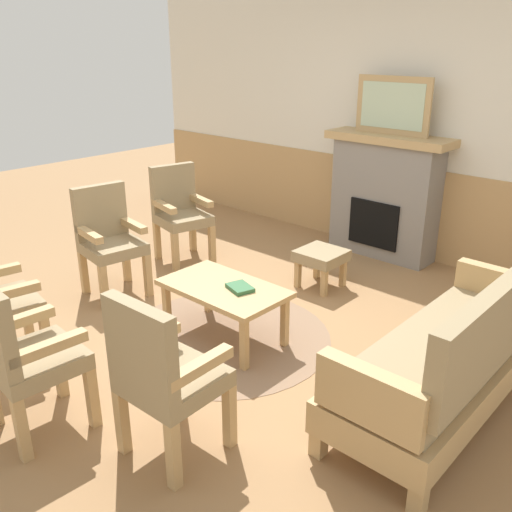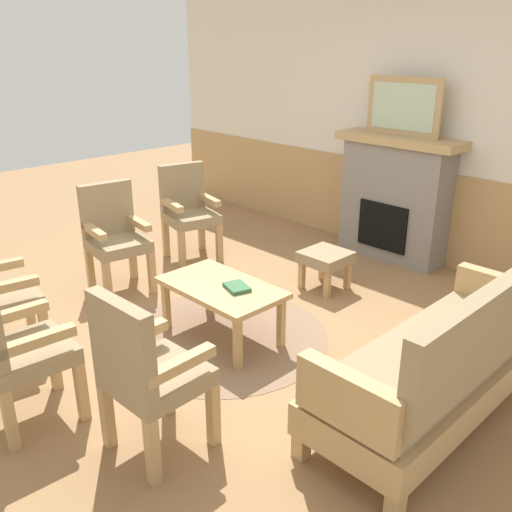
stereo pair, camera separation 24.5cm
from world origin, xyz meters
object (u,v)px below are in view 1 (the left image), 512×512
at_px(footstool, 321,258).
at_px(armchair_by_window_left, 109,236).
at_px(armchair_near_fireplace, 180,209).
at_px(fireplace, 385,195).
at_px(book_on_table, 240,288).
at_px(couch, 451,356).
at_px(coffee_table, 224,292).
at_px(armchair_corner_left, 21,351).
at_px(armchair_front_left, 163,372).
at_px(framed_picture, 393,106).

xyz_separation_m(footstool, armchair_by_window_left, (-1.34, -1.37, 0.25)).
bearing_deg(armchair_by_window_left, armchair_near_fireplace, 100.29).
height_order(fireplace, armchair_by_window_left, fireplace).
relative_size(fireplace, footstool, 3.25).
bearing_deg(book_on_table, armchair_near_fireplace, 153.22).
bearing_deg(armchair_by_window_left, fireplace, 62.27).
bearing_deg(couch, footstool, 149.21).
distance_m(coffee_table, armchair_corner_left, 1.54).
xyz_separation_m(book_on_table, armchair_front_left, (0.56, -1.17, 0.08)).
distance_m(couch, coffee_table, 1.69).
bearing_deg(footstool, coffee_table, -89.17).
relative_size(fireplace, armchair_by_window_left, 1.33).
xyz_separation_m(book_on_table, armchair_corner_left, (-0.19, -1.57, 0.08)).
height_order(framed_picture, armchair_near_fireplace, framed_picture).
xyz_separation_m(fireplace, armchair_corner_left, (-0.01, -3.94, -0.11)).
bearing_deg(book_on_table, couch, 8.80).
height_order(armchair_by_window_left, armchair_corner_left, same).
distance_m(armchair_by_window_left, armchair_front_left, 2.30).
bearing_deg(footstool, armchair_front_left, -73.47).
bearing_deg(book_on_table, fireplace, 94.38).
distance_m(fireplace, couch, 2.75).
height_order(coffee_table, book_on_table, book_on_table).
bearing_deg(armchair_by_window_left, footstool, 45.59).
distance_m(book_on_table, armchair_front_left, 1.30).
height_order(framed_picture, couch, framed_picture).
xyz_separation_m(book_on_table, armchair_near_fireplace, (-1.67, 0.84, 0.08)).
distance_m(armchair_near_fireplace, armchair_front_left, 3.01).
bearing_deg(framed_picture, armchair_front_left, -78.18).
bearing_deg(fireplace, book_on_table, -85.62).
height_order(coffee_table, armchair_by_window_left, armchair_by_window_left).
bearing_deg(book_on_table, armchair_by_window_left, -175.13).
height_order(fireplace, couch, fireplace).
relative_size(footstool, armchair_by_window_left, 0.41).
relative_size(book_on_table, armchair_corner_left, 0.20).
bearing_deg(framed_picture, footstool, -88.68).
bearing_deg(coffee_table, armchair_by_window_left, -176.14).
bearing_deg(armchair_front_left, coffee_table, 121.59).
relative_size(framed_picture, armchair_corner_left, 0.82).
bearing_deg(armchair_near_fireplace, couch, -10.74).
relative_size(book_on_table, armchair_by_window_left, 0.20).
relative_size(framed_picture, armchair_front_left, 0.82).
xyz_separation_m(fireplace, footstool, (0.03, -1.13, -0.37)).
xyz_separation_m(framed_picture, couch, (1.71, -2.14, -1.16)).
relative_size(armchair_near_fireplace, armchair_corner_left, 1.00).
bearing_deg(armchair_corner_left, footstool, 89.28).
distance_m(footstool, armchair_corner_left, 2.82).
xyz_separation_m(coffee_table, armchair_front_left, (0.70, -1.13, 0.15)).
bearing_deg(fireplace, framed_picture, 90.00).
relative_size(framed_picture, armchair_near_fireplace, 0.82).
xyz_separation_m(fireplace, framed_picture, (0.00, 0.00, 0.91)).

